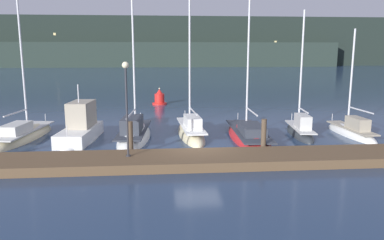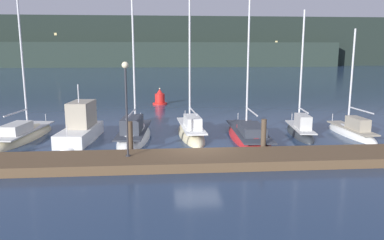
{
  "view_description": "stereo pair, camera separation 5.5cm",
  "coord_description": "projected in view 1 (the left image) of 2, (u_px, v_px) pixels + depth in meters",
  "views": [
    {
      "loc": [
        -1.98,
        -19.44,
        5.53
      ],
      "look_at": [
        0.0,
        3.58,
        1.2
      ],
      "focal_mm": 35.0,
      "sensor_mm": 36.0,
      "label": 1
    },
    {
      "loc": [
        -1.93,
        -19.44,
        5.53
      ],
      "look_at": [
        0.0,
        3.58,
        1.2
      ],
      "focal_mm": 35.0,
      "sensor_mm": 36.0,
      "label": 2
    }
  ],
  "objects": [
    {
      "name": "motorboat_berth_2",
      "position": [
        81.0,
        132.0,
        23.27
      ],
      "size": [
        2.39,
        5.51,
        3.94
      ],
      "color": "white",
      "rests_on": "ground"
    },
    {
      "name": "sailboat_berth_3",
      "position": [
        134.0,
        137.0,
        23.6
      ],
      "size": [
        2.39,
        7.47,
        9.86
      ],
      "color": "white",
      "rests_on": "ground"
    },
    {
      "name": "hillside_backdrop",
      "position": [
        159.0,
        44.0,
        133.47
      ],
      "size": [
        240.0,
        23.0,
        16.94
      ],
      "color": "#1E2823",
      "rests_on": "ground"
    },
    {
      "name": "mooring_pile_2",
      "position": [
        264.0,
        136.0,
        20.18
      ],
      "size": [
        0.28,
        0.28,
        1.89
      ],
      "primitive_type": "cylinder",
      "color": "#4C3D2D",
      "rests_on": "ground"
    },
    {
      "name": "sailboat_berth_7",
      "position": [
        351.0,
        133.0,
        24.59
      ],
      "size": [
        1.44,
        5.72,
        7.48
      ],
      "color": "white",
      "rests_on": "ground"
    },
    {
      "name": "dock_lamppost",
      "position": [
        126.0,
        95.0,
        17.61
      ],
      "size": [
        0.32,
        0.32,
        4.55
      ],
      "color": "#2D2D33",
      "rests_on": "dock"
    },
    {
      "name": "mooring_pile_1",
      "position": [
        130.0,
        139.0,
        19.58
      ],
      "size": [
        0.28,
        0.28,
        1.88
      ],
      "primitive_type": "cylinder",
      "color": "#4C3D2D",
      "rests_on": "ground"
    },
    {
      "name": "ground_plane",
      "position": [
        198.0,
        154.0,
        20.22
      ],
      "size": [
        400.0,
        400.0,
        0.0
      ],
      "primitive_type": "plane",
      "color": "navy"
    },
    {
      "name": "channel_buoy",
      "position": [
        159.0,
        98.0,
        38.58
      ],
      "size": [
        1.5,
        1.5,
        1.72
      ],
      "color": "red",
      "rests_on": "ground"
    },
    {
      "name": "sailboat_berth_5",
      "position": [
        248.0,
        136.0,
        23.8
      ],
      "size": [
        2.47,
        8.49,
        13.25
      ],
      "color": "red",
      "rests_on": "ground"
    },
    {
      "name": "sailboat_berth_6",
      "position": [
        300.0,
        132.0,
        24.73
      ],
      "size": [
        1.89,
        5.44,
        8.64
      ],
      "color": "#2D3338",
      "rests_on": "ground"
    },
    {
      "name": "sailboat_berth_1",
      "position": [
        24.0,
        137.0,
        23.67
      ],
      "size": [
        2.73,
        7.26,
        10.03
      ],
      "color": "beige",
      "rests_on": "ground"
    },
    {
      "name": "sailboat_berth_4",
      "position": [
        191.0,
        134.0,
        24.42
      ],
      "size": [
        1.87,
        6.79,
        10.9
      ],
      "color": "beige",
      "rests_on": "ground"
    },
    {
      "name": "dock",
      "position": [
        201.0,
        160.0,
        18.4
      ],
      "size": [
        29.26,
        2.8,
        0.45
      ],
      "primitive_type": "cube",
      "color": "brown",
      "rests_on": "ground"
    }
  ]
}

